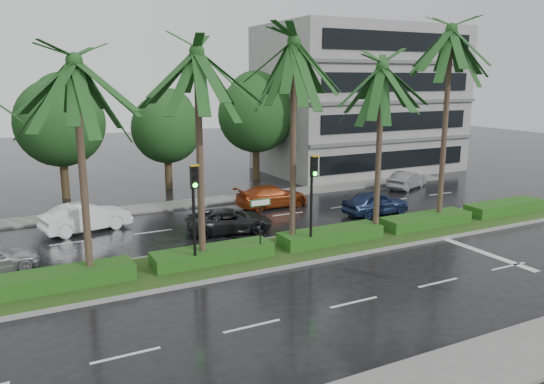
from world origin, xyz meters
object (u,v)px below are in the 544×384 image
signal_median_left (194,202)px  car_blue (375,203)px  car_darkgrey (229,221)px  car_white (86,217)px  car_grey (407,180)px  car_red (272,196)px  street_sign (260,213)px

signal_median_left → car_blue: signal_median_left is taller
signal_median_left → car_darkgrey: size_ratio=0.98×
car_white → car_grey: (22.17, 0.74, -0.11)m
car_darkgrey → car_red: car_red is taller
car_darkgrey → car_blue: car_blue is taller
street_sign → car_darkgrey: street_sign is taller
car_white → car_grey: bearing=-101.3°
car_blue → car_grey: 8.25m
signal_median_left → car_white: size_ratio=0.97×
street_sign → car_grey: (16.17, 8.99, -1.50)m
signal_median_left → car_red: 12.07m
street_sign → car_darkgrey: 4.92m
signal_median_left → car_grey: (19.17, 9.17, -2.37)m
signal_median_left → car_red: bearing=47.5°
car_white → car_grey: 22.18m
car_blue → car_grey: bearing=-54.5°
signal_median_left → car_darkgrey: signal_median_left is taller
street_sign → car_white: (-6.00, 8.25, -1.39)m
signal_median_left → car_grey: signal_median_left is taller
car_white → car_blue: 16.04m
car_red → car_grey: bearing=-88.6°
signal_median_left → car_darkgrey: 6.43m
car_red → car_white: bearing=90.8°
car_red → car_grey: 11.18m
car_red → car_darkgrey: bearing=130.0°
street_sign → car_blue: (9.50, 4.13, -1.43)m
car_white → street_sign: bearing=-157.2°
car_darkgrey → car_blue: bearing=-82.7°
car_grey → car_darkgrey: bearing=82.3°
car_white → car_red: 11.00m
car_white → car_red: (11.00, 0.31, -0.07)m
signal_median_left → car_white: (-3.00, 8.43, -2.26)m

